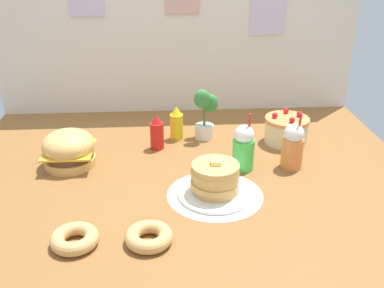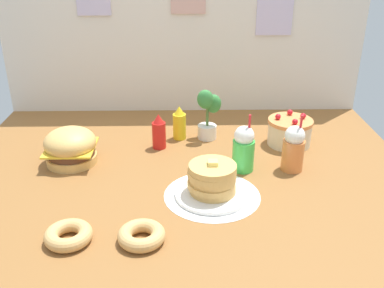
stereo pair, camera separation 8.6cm
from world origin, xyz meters
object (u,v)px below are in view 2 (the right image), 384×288
(cream_soda_cup, at_px, (245,149))
(ketchup_bottle, at_px, (160,132))
(donut_pink_glaze, at_px, (70,235))
(mustard_bottle, at_px, (180,124))
(potted_plant, at_px, (208,112))
(burger, at_px, (71,147))
(orange_float_cup, at_px, (294,148))
(layer_cake, at_px, (290,132))
(pancake_stack, at_px, (213,181))
(donut_chocolate, at_px, (143,235))

(cream_soda_cup, bearing_deg, ketchup_bottle, 148.34)
(ketchup_bottle, height_order, donut_pink_glaze, ketchup_bottle)
(mustard_bottle, relative_size, potted_plant, 0.66)
(burger, relative_size, orange_float_cup, 0.88)
(layer_cake, xyz_separation_m, ketchup_bottle, (-0.71, -0.03, 0.02))
(cream_soda_cup, relative_size, donut_pink_glaze, 1.61)
(pancake_stack, bearing_deg, burger, 154.35)
(pancake_stack, relative_size, layer_cake, 1.36)
(layer_cake, relative_size, mustard_bottle, 1.25)
(donut_pink_glaze, distance_m, donut_chocolate, 0.27)
(orange_float_cup, relative_size, donut_chocolate, 1.61)
(cream_soda_cup, distance_m, potted_plant, 0.41)
(mustard_bottle, xyz_separation_m, donut_pink_glaze, (-0.41, -0.93, -0.06))
(cream_soda_cup, height_order, orange_float_cup, same)
(layer_cake, distance_m, donut_pink_glaze, 1.31)
(burger, distance_m, pancake_stack, 0.76)
(cream_soda_cup, relative_size, potted_plant, 0.98)
(potted_plant, bearing_deg, donut_pink_glaze, -121.24)
(cream_soda_cup, xyz_separation_m, donut_pink_glaze, (-0.72, -0.55, -0.08))
(burger, height_order, layer_cake, burger)
(layer_cake, distance_m, mustard_bottle, 0.61)
(ketchup_bottle, bearing_deg, burger, -158.83)
(donut_pink_glaze, height_order, potted_plant, potted_plant)
(layer_cake, xyz_separation_m, mustard_bottle, (-0.60, 0.09, 0.02))
(pancake_stack, xyz_separation_m, layer_cake, (0.45, 0.53, 0.00))
(mustard_bottle, relative_size, donut_pink_glaze, 1.08)
(donut_chocolate, bearing_deg, cream_soda_cup, 51.24)
(layer_cake, height_order, cream_soda_cup, cream_soda_cup)
(burger, relative_size, donut_chocolate, 1.43)
(ketchup_bottle, relative_size, mustard_bottle, 1.00)
(burger, xyz_separation_m, ketchup_bottle, (0.43, 0.17, 0.00))
(orange_float_cup, xyz_separation_m, donut_chocolate, (-0.69, -0.55, -0.08))
(pancake_stack, bearing_deg, mustard_bottle, 103.38)
(orange_float_cup, relative_size, donut_pink_glaze, 1.61)
(cream_soda_cup, bearing_deg, burger, 173.85)
(mustard_bottle, distance_m, orange_float_cup, 0.67)
(orange_float_cup, height_order, potted_plant, potted_plant)
(pancake_stack, height_order, donut_chocolate, pancake_stack)
(cream_soda_cup, relative_size, donut_chocolate, 1.61)
(layer_cake, xyz_separation_m, cream_soda_cup, (-0.29, -0.29, 0.04))
(ketchup_bottle, bearing_deg, layer_cake, 2.43)
(layer_cake, xyz_separation_m, donut_pink_glaze, (-1.01, -0.84, -0.05))
(burger, relative_size, layer_cake, 1.06)
(donut_chocolate, bearing_deg, layer_cake, 48.96)
(pancake_stack, xyz_separation_m, cream_soda_cup, (0.16, 0.24, 0.04))
(ketchup_bottle, relative_size, cream_soda_cup, 0.67)
(layer_cake, distance_m, cream_soda_cup, 0.41)
(burger, bearing_deg, layer_cake, 9.81)
(layer_cake, distance_m, orange_float_cup, 0.30)
(ketchup_bottle, xyz_separation_m, orange_float_cup, (0.66, -0.26, 0.02))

